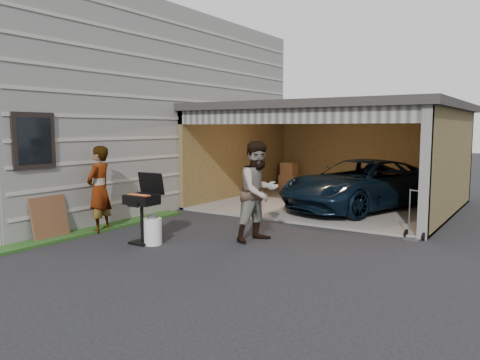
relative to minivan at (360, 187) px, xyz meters
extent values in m
plane|color=black|center=(-1.74, -6.04, -0.67)|extent=(80.00, 80.00, 0.00)
cube|color=#474744|center=(-7.74, -2.04, 2.08)|extent=(7.00, 11.00, 5.50)
cube|color=#193814|center=(-3.99, -7.04, -0.64)|extent=(0.50, 8.00, 0.06)
cube|color=#605E59|center=(-0.99, 0.46, -0.64)|extent=(6.50, 6.00, 0.06)
cube|color=brown|center=(-0.99, 3.38, 0.68)|extent=(6.50, 0.15, 2.70)
cube|color=brown|center=(2.19, 0.46, 0.68)|extent=(0.15, 6.00, 2.70)
cube|color=brown|center=(-4.16, 0.46, 0.68)|extent=(0.15, 6.00, 2.70)
cube|color=#2D2B28|center=(-0.99, 0.46, 2.13)|extent=(6.80, 6.30, 0.20)
cube|color=#474744|center=(-0.99, -2.46, 1.85)|extent=(6.50, 0.16, 0.36)
cube|color=beige|center=(-0.99, -1.24, 1.95)|extent=(6.00, 2.40, 0.06)
cube|color=#474744|center=(2.16, -2.49, 0.68)|extent=(0.20, 0.18, 2.70)
cube|color=brown|center=(-3.54, 2.66, -0.36)|extent=(0.60, 0.50, 0.50)
cube|color=brown|center=(-3.54, 2.66, 0.12)|extent=(0.50, 0.45, 0.45)
cube|color=brown|center=(1.46, 2.56, -0.31)|extent=(0.55, 0.50, 0.60)
cube|color=#4F2C1B|center=(1.64, 3.16, 0.53)|extent=(0.24, 0.43, 2.20)
imported|color=black|center=(0.00, 0.00, 0.00)|extent=(3.68, 5.27, 1.33)
imported|color=#98ACBF|center=(-3.84, -5.61, 0.27)|extent=(0.61, 0.78, 1.87)
imported|color=#441E1A|center=(-0.56, -4.40, 0.33)|extent=(1.00, 1.15, 1.99)
cube|color=black|center=(-2.34, -5.84, -0.64)|extent=(0.39, 0.39, 0.05)
cylinder|color=black|center=(-2.34, -5.84, -0.25)|extent=(0.07, 0.07, 0.78)
cube|color=black|center=(-2.34, -5.84, 0.20)|extent=(0.62, 0.43, 0.19)
cube|color=#59595B|center=(-2.34, -5.84, 0.28)|extent=(0.56, 0.37, 0.01)
cube|color=black|center=(-2.34, -5.57, 0.49)|extent=(0.62, 0.11, 0.43)
cylinder|color=white|center=(-2.11, -5.79, -0.41)|extent=(0.45, 0.45, 0.52)
cube|color=#4F2C1B|center=(-4.14, -6.63, -0.23)|extent=(0.22, 0.80, 0.88)
cube|color=gray|center=(2.00, -2.64, -0.65)|extent=(0.37, 0.28, 0.04)
cylinder|color=black|center=(1.84, -2.49, -0.58)|extent=(0.08, 0.17, 0.17)
cylinder|color=black|center=(2.21, -2.58, -0.58)|extent=(0.08, 0.17, 0.17)
cylinder|color=gray|center=(1.89, -2.50, -0.15)|extent=(0.03, 0.03, 0.99)
cylinder|color=gray|center=(2.16, -2.57, -0.15)|extent=(0.03, 0.03, 0.99)
cylinder|color=gray|center=(2.03, -2.53, 0.32)|extent=(0.28, 0.09, 0.03)
camera|label=1|loc=(4.16, -12.26, 1.58)|focal=35.00mm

